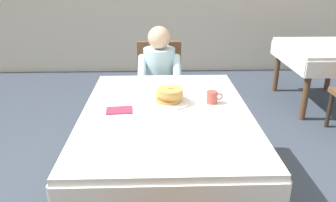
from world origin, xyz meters
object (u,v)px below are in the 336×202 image
(plate_breakfast, at_px, (170,102))
(spoon_near_edge, at_px, (172,124))
(chair_diner, at_px, (160,83))
(breakfast_stack, at_px, (170,95))
(knife_right_of_plate, at_px, (197,103))
(dining_table_main, at_px, (166,122))
(diner_person, at_px, (160,74))
(fork_left_of_plate, at_px, (142,104))
(background_table_far, at_px, (324,56))
(cup_coffee, at_px, (212,97))

(plate_breakfast, relative_size, spoon_near_edge, 1.87)
(chair_diner, bearing_deg, plate_breakfast, 93.53)
(breakfast_stack, xyz_separation_m, spoon_near_edge, (0.00, -0.34, -0.06))
(chair_diner, relative_size, knife_right_of_plate, 4.65)
(dining_table_main, distance_m, plate_breakfast, 0.16)
(diner_person, relative_size, breakfast_stack, 5.80)
(diner_person, bearing_deg, dining_table_main, 92.04)
(plate_breakfast, relative_size, knife_right_of_plate, 1.40)
(fork_left_of_plate, bearing_deg, plate_breakfast, -84.27)
(background_table_far, bearing_deg, plate_breakfast, -138.39)
(dining_table_main, height_order, chair_diner, chair_diner)
(diner_person, xyz_separation_m, spoon_near_edge, (0.06, -1.23, 0.07))
(fork_left_of_plate, height_order, background_table_far, fork_left_of_plate)
(breakfast_stack, relative_size, knife_right_of_plate, 0.97)
(spoon_near_edge, bearing_deg, knife_right_of_plate, 69.46)
(breakfast_stack, xyz_separation_m, knife_right_of_plate, (0.19, -0.02, -0.06))
(breakfast_stack, relative_size, fork_left_of_plate, 1.07)
(breakfast_stack, bearing_deg, background_table_far, 41.62)
(dining_table_main, bearing_deg, diner_person, 92.04)
(diner_person, distance_m, cup_coffee, 0.97)
(fork_left_of_plate, xyz_separation_m, background_table_far, (2.12, 1.73, -0.12))
(plate_breakfast, xyz_separation_m, background_table_far, (1.93, 1.71, -0.13))
(dining_table_main, bearing_deg, cup_coffee, 19.65)
(breakfast_stack, xyz_separation_m, background_table_far, (1.93, 1.72, -0.18))
(diner_person, height_order, cup_coffee, diner_person)
(dining_table_main, bearing_deg, fork_left_of_plate, 146.25)
(knife_right_of_plate, height_order, background_table_far, knife_right_of_plate)
(chair_diner, distance_m, background_table_far, 2.11)
(plate_breakfast, relative_size, breakfast_stack, 1.45)
(chair_diner, xyz_separation_m, cup_coffee, (0.36, -1.05, 0.25))
(chair_diner, height_order, knife_right_of_plate, chair_diner)
(chair_diner, xyz_separation_m, plate_breakfast, (0.06, -1.04, 0.22))
(dining_table_main, height_order, knife_right_of_plate, knife_right_of_plate)
(cup_coffee, bearing_deg, diner_person, 111.85)
(knife_right_of_plate, distance_m, spoon_near_edge, 0.38)
(spoon_near_edge, xyz_separation_m, background_table_far, (1.93, 2.06, -0.12))
(diner_person, distance_m, knife_right_of_plate, 0.94)
(plate_breakfast, distance_m, spoon_near_edge, 0.35)
(chair_diner, xyz_separation_m, background_table_far, (1.99, 0.67, 0.09))
(fork_left_of_plate, xyz_separation_m, knife_right_of_plate, (0.38, 0.00, 0.00))
(plate_breakfast, height_order, breakfast_stack, breakfast_stack)
(spoon_near_edge, distance_m, background_table_far, 2.83)
(diner_person, relative_size, spoon_near_edge, 7.47)
(fork_left_of_plate, xyz_separation_m, spoon_near_edge, (0.19, -0.33, 0.00))
(chair_diner, distance_m, knife_right_of_plate, 1.11)
(diner_person, bearing_deg, fork_left_of_plate, 82.09)
(cup_coffee, bearing_deg, spoon_near_edge, -131.61)
(background_table_far, bearing_deg, chair_diner, -161.34)
(knife_right_of_plate, distance_m, background_table_far, 2.46)
(breakfast_stack, height_order, spoon_near_edge, breakfast_stack)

